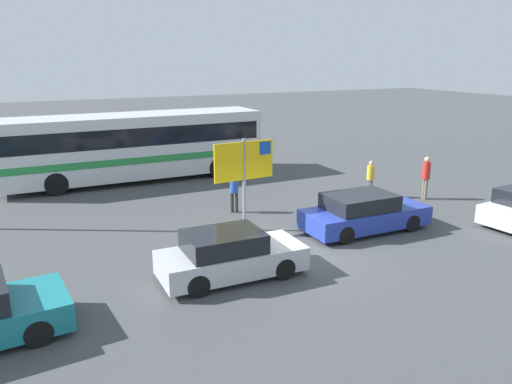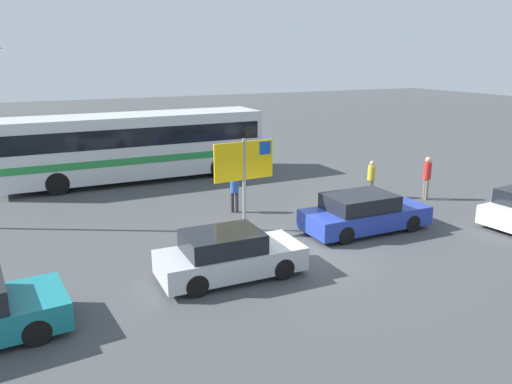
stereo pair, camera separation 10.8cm
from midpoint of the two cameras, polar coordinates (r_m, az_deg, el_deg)
name	(u,v)px [view 1 (the left image)]	position (r m, az deg, el deg)	size (l,w,h in m)	color
ground	(299,252)	(15.64, 4.74, -6.78)	(120.00, 120.00, 0.00)	#424447
bus_front_coach	(135,144)	(24.73, -13.73, 5.37)	(12.12, 2.72, 3.17)	silver
ferry_sign	(245,164)	(16.83, -1.41, 3.16)	(2.20, 0.20, 3.20)	gray
car_silver	(230,255)	(13.68, -3.25, -7.20)	(3.98, 1.73, 1.32)	#B7BABF
car_blue	(364,213)	(17.59, 11.96, -2.34)	(4.44, 1.83, 1.32)	#23389E
pedestrian_near_sign	(371,176)	(21.70, 12.75, 1.77)	(0.32, 0.32, 1.59)	#4C4C51
pedestrian_by_bus	(234,188)	(19.14, -2.67, 0.45)	(0.32, 0.32, 1.64)	#2D2D33
pedestrian_crossing_lot	(426,174)	(22.05, 18.64, 1.95)	(0.32, 0.32, 1.81)	#706656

